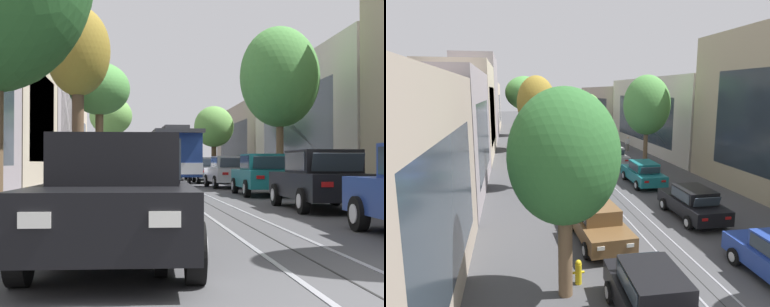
% 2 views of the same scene
% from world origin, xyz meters
% --- Properties ---
extents(ground_plane, '(160.00, 160.00, 0.00)m').
position_xyz_m(ground_plane, '(0.00, 25.18, 0.00)').
color(ground_plane, '#424244').
extents(trolley_track_rails, '(1.14, 70.95, 0.01)m').
position_xyz_m(trolley_track_rails, '(0.00, 29.47, 0.00)').
color(trolley_track_rails, gray).
rests_on(trolley_track_rails, ground).
extents(building_facade_left, '(5.83, 62.65, 10.66)m').
position_xyz_m(building_facade_left, '(-10.38, 30.88, 4.22)').
color(building_facade_left, gray).
rests_on(building_facade_left, ground).
extents(building_facade_right, '(5.40, 62.65, 10.06)m').
position_xyz_m(building_facade_right, '(10.17, 26.13, 4.25)').
color(building_facade_right, tan).
rests_on(building_facade_right, ground).
extents(parked_car_black_near_left, '(2.12, 4.41, 1.58)m').
position_xyz_m(parked_car_black_near_left, '(-2.46, 2.47, 0.80)').
color(parked_car_black_near_left, black).
rests_on(parked_car_black_near_left, ground).
extents(parked_car_brown_second_left, '(2.12, 4.41, 1.58)m').
position_xyz_m(parked_car_brown_second_left, '(-2.57, 8.02, 0.80)').
color(parked_car_brown_second_left, brown).
rests_on(parked_car_brown_second_left, ground).
extents(parked_car_teal_mid_left, '(2.05, 4.38, 1.58)m').
position_xyz_m(parked_car_teal_mid_left, '(-2.56, 13.62, 0.80)').
color(parked_car_teal_mid_left, '#196B70').
rests_on(parked_car_teal_mid_left, ground).
extents(parked_car_blue_fourth_left, '(2.04, 4.38, 1.58)m').
position_xyz_m(parked_car_blue_fourth_left, '(-2.53, 18.92, 0.80)').
color(parked_car_blue_fourth_left, '#233D93').
rests_on(parked_car_blue_fourth_left, ground).
extents(parked_car_black_second_right, '(2.04, 4.38, 1.58)m').
position_xyz_m(parked_car_black_second_right, '(2.72, 9.72, 0.80)').
color(parked_car_black_second_right, black).
rests_on(parked_car_black_second_right, ground).
extents(parked_car_teal_mid_right, '(2.07, 4.39, 1.58)m').
position_xyz_m(parked_car_teal_mid_right, '(2.69, 16.18, 0.80)').
color(parked_car_teal_mid_right, '#196B70').
rests_on(parked_car_teal_mid_right, ground).
extents(parked_car_silver_fourth_right, '(2.07, 4.39, 1.58)m').
position_xyz_m(parked_car_silver_fourth_right, '(2.47, 22.76, 0.80)').
color(parked_car_silver_fourth_right, '#B7B7BC').
rests_on(parked_car_silver_fourth_right, ground).
extents(parked_car_grey_fifth_right, '(2.02, 4.37, 1.58)m').
position_xyz_m(parked_car_grey_fifth_right, '(2.48, 29.37, 0.80)').
color(parked_car_grey_fifth_right, slate).
rests_on(parked_car_grey_fifth_right, ground).
extents(parked_car_green_sixth_right, '(2.11, 4.41, 1.58)m').
position_xyz_m(parked_car_green_sixth_right, '(2.58, 35.21, 0.80)').
color(parked_car_green_sixth_right, '#1E6038').
rests_on(parked_car_green_sixth_right, ground).
extents(street_tree_kerb_left_near, '(3.33, 2.75, 6.41)m').
position_xyz_m(street_tree_kerb_left_near, '(-4.53, 4.44, 4.34)').
color(street_tree_kerb_left_near, brown).
rests_on(street_tree_kerb_left_near, ground).
extents(street_tree_kerb_left_second, '(2.46, 2.16, 7.24)m').
position_xyz_m(street_tree_kerb_left_second, '(-4.38, 16.80, 5.36)').
color(street_tree_kerb_left_second, brown).
rests_on(street_tree_kerb_left_second, ground).
extents(street_tree_kerb_left_mid, '(3.98, 4.29, 7.81)m').
position_xyz_m(street_tree_kerb_left_mid, '(-4.48, 31.78, 6.01)').
color(street_tree_kerb_left_mid, brown).
rests_on(street_tree_kerb_left_mid, ground).
extents(street_tree_kerb_left_fourth, '(3.74, 3.60, 7.08)m').
position_xyz_m(street_tree_kerb_left_fourth, '(-4.25, 44.29, 5.35)').
color(street_tree_kerb_left_fourth, brown).
rests_on(street_tree_kerb_left_fourth, ground).
extents(street_tree_kerb_right_second, '(3.67, 3.34, 7.51)m').
position_xyz_m(street_tree_kerb_right_second, '(4.40, 20.12, 5.17)').
color(street_tree_kerb_right_second, brown).
rests_on(street_tree_kerb_right_second, ground).
extents(street_tree_kerb_right_mid, '(3.29, 3.04, 5.94)m').
position_xyz_m(street_tree_kerb_right_mid, '(4.34, 40.52, 4.21)').
color(street_tree_kerb_right_mid, '#4C3826').
rests_on(street_tree_kerb_right_mid, ground).
extents(cable_car_trolley, '(2.80, 9.17, 3.28)m').
position_xyz_m(cable_car_trolley, '(-0.00, 27.53, 1.66)').
color(cable_car_trolley, navy).
rests_on(cable_car_trolley, ground).
extents(pedestrian_on_left_pavement, '(0.55, 0.40, 1.58)m').
position_xyz_m(pedestrian_on_left_pavement, '(-4.87, 16.97, 0.89)').
color(pedestrian_on_left_pavement, black).
rests_on(pedestrian_on_left_pavement, ground).
extents(pedestrian_on_right_pavement, '(0.55, 0.42, 1.56)m').
position_xyz_m(pedestrian_on_right_pavement, '(6.03, 28.87, 0.88)').
color(pedestrian_on_right_pavement, slate).
rests_on(pedestrian_on_right_pavement, ground).
extents(fire_hydrant, '(0.40, 0.22, 0.84)m').
position_xyz_m(fire_hydrant, '(-4.02, 4.96, 0.42)').
color(fire_hydrant, gold).
rests_on(fire_hydrant, ground).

